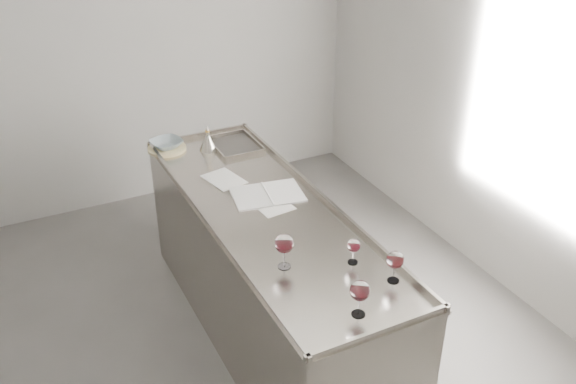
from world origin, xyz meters
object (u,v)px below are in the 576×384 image
wine_glass_left (284,244)px  wine_glass_middle (360,292)px  wine_glass_small (354,247)px  wine_funnel (208,142)px  counter (268,275)px  notebook (268,194)px  wine_glass_right (395,261)px  ceramic_bowl (167,144)px

wine_glass_left → wine_glass_middle: 0.51m
wine_glass_small → wine_funnel: 1.63m
counter → wine_glass_small: size_ratio=17.37×
wine_glass_left → wine_funnel: bearing=84.5°
notebook → wine_funnel: bearing=106.9°
counter → wine_glass_right: size_ratio=14.06×
counter → wine_glass_left: bearing=-106.1°
wine_glass_left → counter: bearing=73.9°
wine_glass_middle → notebook: size_ratio=0.40×
wine_glass_right → ceramic_bowl: size_ratio=0.80×
counter → wine_glass_left: 0.83m
notebook → wine_funnel: wine_funnel is taller
wine_glass_left → wine_funnel: size_ratio=1.03×
wine_glass_middle → wine_funnel: bearing=89.9°
counter → wine_glass_right: wine_glass_right is taller
counter → wine_glass_left: size_ratio=12.53×
ceramic_bowl → notebook: bearing=-68.6°
wine_funnel → wine_glass_small: bearing=-83.2°
wine_glass_small → notebook: (-0.10, 0.84, -0.09)m
wine_glass_left → notebook: size_ratio=0.41×
counter → wine_glass_right: bearing=-72.9°
ceramic_bowl → wine_funnel: 0.29m
ceramic_bowl → wine_glass_right: bearing=-74.4°
counter → wine_glass_middle: size_ratio=12.98×
wine_glass_right → wine_funnel: (-0.29, 1.84, -0.06)m
wine_glass_small → wine_glass_left: bearing=159.4°
ceramic_bowl → wine_glass_middle: bearing=-83.0°
wine_glass_right → notebook: 1.09m
wine_glass_middle → wine_glass_left: bearing=105.9°
wine_glass_right → notebook: size_ratio=0.37×
wine_glass_small → wine_funnel: (-0.19, 1.62, -0.04)m
counter → ceramic_bowl: 1.23m
wine_glass_middle → notebook: (0.10, 1.20, -0.13)m
wine_glass_left → wine_glass_middle: size_ratio=1.04×
counter → notebook: bearing=64.4°
wine_glass_left → wine_funnel: (0.14, 1.49, -0.08)m
wine_glass_small → wine_funnel: wine_funnel is taller
counter → ceramic_bowl: size_ratio=11.26×
wine_funnel → wine_glass_left: bearing=-95.5°
notebook → ceramic_bowl: ceramic_bowl is taller
counter → wine_glass_small: wine_glass_small is taller
wine_glass_left → wine_glass_right: size_ratio=1.12×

